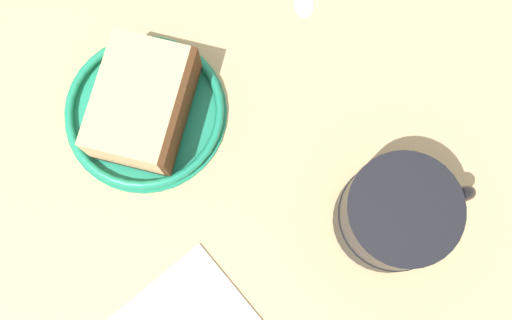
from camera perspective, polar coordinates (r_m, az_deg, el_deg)
ground_plane at (r=57.85cm, az=-3.78°, el=2.10°), size 143.09×143.09×2.51cm
small_plate at (r=57.32cm, az=-10.46°, el=4.51°), size 15.27×15.27×1.42cm
cake_slice at (r=54.85cm, az=-10.67°, el=5.21°), size 10.77×12.73×5.21cm
tea_mug at (r=52.33cm, az=12.95°, el=-5.12°), size 9.80×10.49×8.87cm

